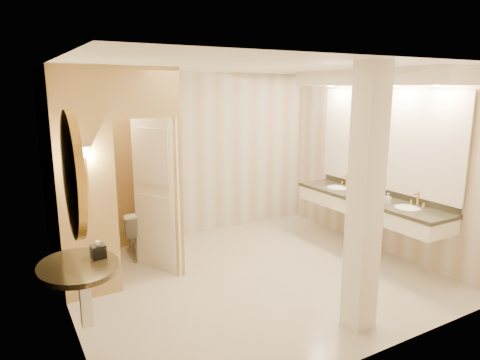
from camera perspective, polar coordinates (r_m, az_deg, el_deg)
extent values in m
plane|color=beige|center=(5.81, 1.68, -12.78)|extent=(4.50, 4.50, 0.00)
plane|color=white|center=(5.27, 1.86, 14.90)|extent=(4.50, 4.50, 0.00)
cube|color=beige|center=(7.13, -6.69, 3.23)|extent=(4.50, 0.02, 2.70)
cube|color=beige|center=(3.87, 17.51, -4.91)|extent=(4.50, 0.02, 2.70)
cube|color=beige|center=(4.64, -22.65, -2.49)|extent=(0.02, 4.00, 2.70)
cube|color=beige|center=(6.81, 18.13, 2.29)|extent=(0.02, 4.00, 2.70)
cube|color=#D5B76F|center=(6.16, -10.77, 1.68)|extent=(0.10, 1.50, 2.70)
cube|color=#D5B76F|center=(5.17, -19.82, -0.84)|extent=(0.65, 0.10, 2.70)
cube|color=#D5B76F|center=(5.22, -12.69, 11.35)|extent=(0.80, 0.10, 0.60)
cube|color=white|center=(5.80, -11.06, -2.02)|extent=(0.41, 0.74, 2.10)
cylinder|color=gold|center=(5.06, -19.84, 1.21)|extent=(0.03, 0.03, 0.30)
cone|color=white|center=(5.03, -20.01, 3.45)|extent=(0.14, 0.14, 0.14)
cube|color=white|center=(6.65, 16.74, -3.33)|extent=(0.60, 2.53, 0.24)
cube|color=black|center=(6.62, 16.81, -2.33)|extent=(0.64, 2.57, 0.05)
cube|color=black|center=(6.81, 18.47, -1.44)|extent=(0.03, 2.53, 0.10)
ellipsoid|color=white|center=(6.20, 21.39, -3.84)|extent=(0.40, 0.44, 0.15)
cylinder|color=gold|center=(6.32, 22.62, -2.42)|extent=(0.03, 0.03, 0.22)
ellipsoid|color=white|center=(7.10, 12.80, -1.31)|extent=(0.40, 0.44, 0.15)
cylinder|color=gold|center=(7.20, 14.02, -0.12)|extent=(0.03, 0.03, 0.22)
cube|color=white|center=(6.67, 18.89, 5.08)|extent=(0.03, 2.53, 1.40)
cube|color=white|center=(6.43, 17.78, 12.87)|extent=(0.75, 2.73, 0.22)
cylinder|color=black|center=(4.25, -20.76, -10.77)|extent=(0.89, 0.89, 0.05)
cube|color=white|center=(4.38, -19.93, -14.33)|extent=(0.10, 0.10, 0.60)
cylinder|color=gold|center=(4.01, -21.39, 0.55)|extent=(0.07, 0.89, 0.89)
cylinder|color=white|center=(4.02, -20.83, 0.61)|extent=(0.02, 0.71, 0.71)
cube|color=white|center=(4.41, 16.34, -2.75)|extent=(0.26, 0.26, 2.70)
cube|color=black|center=(4.30, -18.36, -9.03)|extent=(0.13, 0.13, 0.13)
imported|color=white|center=(6.56, -13.68, -6.78)|extent=(0.49, 0.74, 0.71)
imported|color=beige|center=(6.27, 19.09, -2.33)|extent=(0.07, 0.07, 0.15)
imported|color=silver|center=(6.69, 15.69, -1.41)|extent=(0.09, 0.09, 0.11)
imported|color=#C6B28C|center=(6.50, 18.15, -1.45)|extent=(0.09, 0.09, 0.22)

